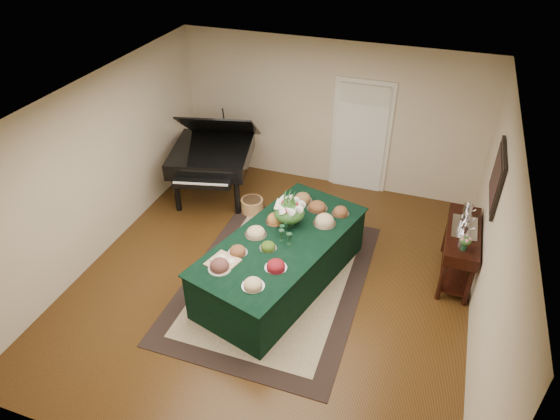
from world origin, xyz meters
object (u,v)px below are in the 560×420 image
(floral_centerpiece, at_px, (289,209))
(grand_piano, at_px, (212,155))
(buffet_table, at_px, (282,261))
(mahogany_sideboard, at_px, (461,241))

(floral_centerpiece, distance_m, grand_piano, 2.44)
(buffet_table, bearing_deg, grand_piano, 136.56)
(grand_piano, bearing_deg, buffet_table, -43.44)
(buffet_table, xyz_separation_m, mahogany_sideboard, (2.37, 0.95, 0.26))
(buffet_table, distance_m, mahogany_sideboard, 2.56)
(floral_centerpiece, relative_size, mahogany_sideboard, 0.34)
(grand_piano, bearing_deg, mahogany_sideboard, -11.58)
(buffet_table, bearing_deg, floral_centerpiece, 91.67)
(buffet_table, distance_m, floral_centerpiece, 0.75)
(buffet_table, xyz_separation_m, floral_centerpiece, (-0.01, 0.35, 0.66))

